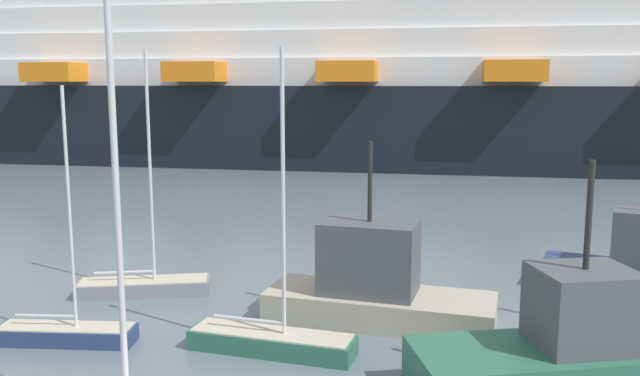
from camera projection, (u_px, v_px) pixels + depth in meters
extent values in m
cylinder|color=silver|center=(116.00, 183.00, 14.48)|extent=(0.15, 0.15, 10.13)
cube|color=navy|center=(66.00, 335.00, 20.54)|extent=(4.33, 1.55, 0.51)
cube|color=beige|center=(66.00, 326.00, 20.50)|extent=(4.16, 1.45, 0.04)
cylinder|color=silver|center=(69.00, 210.00, 19.89)|extent=(0.10, 0.10, 7.36)
cylinder|color=silver|center=(46.00, 316.00, 20.48)|extent=(1.90, 0.31, 0.08)
cube|color=gray|center=(144.00, 287.00, 25.25)|extent=(5.06, 2.73, 0.53)
cube|color=beige|center=(144.00, 280.00, 25.21)|extent=(4.84, 2.57, 0.04)
cylinder|color=silver|center=(150.00, 168.00, 24.58)|extent=(0.12, 0.12, 8.55)
cylinder|color=silver|center=(124.00, 272.00, 25.07)|extent=(2.13, 0.76, 0.09)
cube|color=#2D6B51|center=(272.00, 343.00, 19.83)|extent=(5.12, 1.80, 0.59)
cube|color=beige|center=(272.00, 333.00, 19.78)|extent=(4.91, 1.67, 0.04)
cylinder|color=silver|center=(283.00, 195.00, 19.00)|extent=(0.12, 0.12, 8.35)
cylinder|color=silver|center=(249.00, 319.00, 19.93)|extent=(2.25, 0.35, 0.10)
cube|color=navy|center=(638.00, 279.00, 25.42)|extent=(7.30, 3.94, 1.02)
cube|color=#BCB29E|center=(380.00, 307.00, 22.36)|extent=(7.84, 3.52, 0.98)
cube|color=#4C5156|center=(369.00, 257.00, 22.20)|extent=(3.36, 2.38, 2.42)
cylinder|color=#262626|center=(370.00, 182.00, 21.80)|extent=(0.15, 0.15, 2.65)
cube|color=#2D6B51|center=(565.00, 371.00, 17.05)|extent=(8.30, 5.12, 1.33)
cube|color=#4C5156|center=(583.00, 307.00, 16.84)|extent=(2.94, 2.73, 2.01)
cylinder|color=#262626|center=(589.00, 215.00, 16.46)|extent=(0.16, 0.16, 2.74)
cube|color=black|center=(502.00, 125.00, 65.12)|extent=(137.89, 19.36, 7.58)
cube|color=white|center=(504.00, 72.00, 64.33)|extent=(126.86, 17.04, 2.48)
cube|color=white|center=(505.00, 46.00, 63.93)|extent=(119.25, 16.02, 2.48)
cube|color=white|center=(506.00, 20.00, 63.54)|extent=(111.64, 15.00, 2.48)
cube|color=orange|center=(55.00, 72.00, 62.10)|extent=(4.97, 3.86, 1.74)
cube|color=orange|center=(195.00, 72.00, 59.59)|extent=(4.97, 3.86, 1.74)
cube|color=orange|center=(348.00, 71.00, 57.09)|extent=(4.97, 3.86, 1.74)
cube|color=orange|center=(514.00, 71.00, 54.58)|extent=(4.97, 3.86, 1.74)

